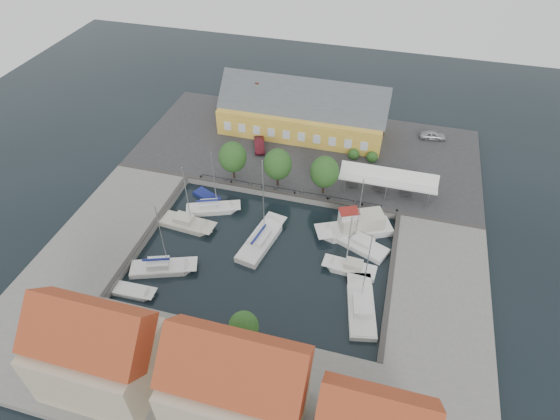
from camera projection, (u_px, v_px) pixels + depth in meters
name	position (u px, v px, depth m)	size (l,w,h in m)	color
ground	(268.00, 247.00, 62.65)	(140.00, 140.00, 0.00)	black
north_quay	(307.00, 150.00, 78.94)	(56.00, 26.00, 1.00)	#2D2D30
west_quay	(113.00, 224.00, 65.24)	(12.00, 24.00, 1.00)	slate
east_quay	(438.00, 290.00, 56.51)	(12.00, 24.00, 1.00)	slate
south_bank	(209.00, 388.00, 47.14)	(56.00, 14.00, 1.00)	slate
quay_edge_fittings	(278.00, 218.00, 65.37)	(56.00, 24.72, 0.40)	#383533
warehouse	(300.00, 112.00, 80.73)	(28.56, 14.00, 9.55)	gold
tent_canopy	(388.00, 178.00, 67.91)	(14.00, 4.00, 2.83)	white
quay_trees	(278.00, 164.00, 68.49)	(18.20, 4.20, 6.30)	black
car_silver	(433.00, 135.00, 80.17)	(1.75, 4.35, 1.48)	#AAABB2
car_red	(259.00, 145.00, 77.92)	(1.61, 4.61, 1.52)	#56131C
center_sailboat	(261.00, 241.00, 62.98)	(4.71, 10.31, 13.58)	white
trawler	(357.00, 227.00, 64.07)	(10.85, 7.29, 5.00)	white
east_boat_a	(360.00, 245.00, 62.56)	(8.50, 5.67, 11.61)	white
east_boat_b	(351.00, 269.00, 59.39)	(7.03, 2.71, 9.62)	white
east_boat_c	(361.00, 308.00, 54.83)	(4.78, 9.81, 11.97)	white
west_boat_a	(212.00, 209.00, 68.00)	(8.12, 4.96, 10.63)	white
west_boat_b	(187.00, 224.00, 65.60)	(8.17, 3.35, 10.94)	beige
west_boat_d	(162.00, 268.00, 59.45)	(8.74, 5.25, 11.35)	white
launch_sw	(134.00, 292.00, 56.78)	(5.33, 2.15, 0.98)	white
launch_nw	(207.00, 197.00, 70.40)	(4.86, 3.54, 0.88)	navy
townhouses	(214.00, 387.00, 41.61)	(36.30, 8.50, 12.00)	#C2B595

